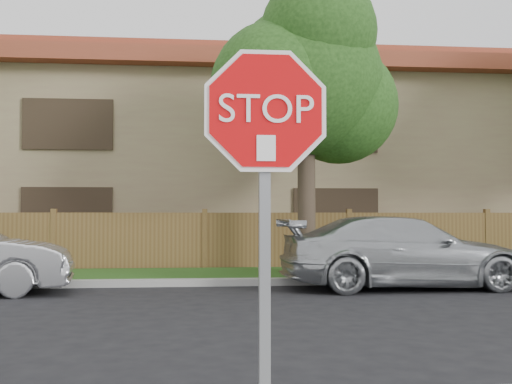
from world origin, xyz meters
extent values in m
cube|color=gray|center=(0.00, 8.15, 0.07)|extent=(70.00, 0.30, 0.15)
cube|color=#1E4714|center=(0.00, 9.80, 0.06)|extent=(70.00, 3.00, 0.12)
cube|color=brown|center=(0.00, 11.40, 0.80)|extent=(70.00, 0.12, 1.60)
cube|color=#967B5D|center=(0.00, 17.00, 3.00)|extent=(34.00, 8.00, 6.00)
cube|color=brown|center=(0.00, 17.00, 6.25)|extent=(35.20, 9.20, 0.50)
cube|color=brown|center=(0.00, 17.00, 6.85)|extent=(33.00, 5.50, 0.70)
cylinder|color=#382B21|center=(2.50, 9.70, 1.96)|extent=(0.44, 0.44, 3.92)
sphere|color=#1B3C12|center=(2.50, 9.70, 4.90)|extent=(3.80, 3.80, 3.80)
sphere|color=#1B3C12|center=(3.40, 10.00, 4.34)|extent=(3.00, 3.00, 3.00)
sphere|color=#1B3C12|center=(1.70, 9.30, 4.62)|extent=(3.20, 3.20, 3.20)
sphere|color=#1B3C12|center=(2.70, 9.10, 5.95)|extent=(2.80, 2.80, 2.80)
cube|color=gray|center=(0.24, -1.44, 1.25)|extent=(0.06, 0.06, 2.30)
cylinder|color=white|center=(0.24, -1.50, 2.15)|extent=(1.01, 0.02, 1.01)
cylinder|color=red|center=(0.24, -1.51, 2.15)|extent=(0.93, 0.02, 0.93)
cube|color=white|center=(0.24, -1.53, 1.93)|extent=(0.11, 0.00, 0.15)
imported|color=#B0B4B8|center=(4.14, 7.33, 0.75)|extent=(5.23, 2.20, 1.51)
camera|label=1|loc=(-0.14, -4.94, 1.55)|focal=42.00mm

